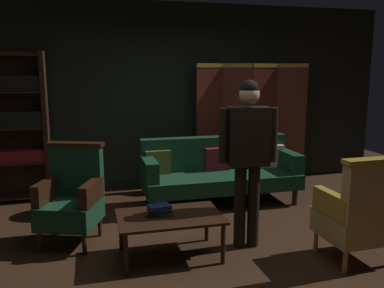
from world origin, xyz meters
The scene contains 13 objects.
ground_plane centered at (0.00, 0.00, 0.00)m, with size 10.00×10.00×0.00m, color #331E11.
back_wall centered at (0.00, 2.45, 1.40)m, with size 7.20×0.10×2.80m, color black.
folding_screen centered at (1.27, 2.11, 0.99)m, with size 1.72×0.38×1.90m.
bookshelf centered at (-2.15, 2.19, 1.08)m, with size 0.90×0.32×2.05m.
velvet_couch centered at (0.55, 1.45, 0.45)m, with size 2.12×0.78×0.88m.
coffee_table centered at (-0.43, -0.03, 0.37)m, with size 1.00×0.64×0.42m.
armchair_gilt_accent centered at (1.24, -0.57, 0.49)m, with size 0.60×0.59×1.04m.
armchair_wing_left centered at (-1.36, 0.57, 0.49)m, with size 0.74×0.74×1.04m.
standing_figure centered at (0.37, 0.01, 1.03)m, with size 0.59×0.26×1.70m.
potted_plant centered at (-1.32, 1.51, 0.46)m, with size 0.50×0.50×0.79m.
book_green_cloth centered at (-0.53, 0.02, 0.44)m, with size 0.25×0.17×0.03m, color #1E4C28.
book_black_cloth centered at (-0.53, 0.02, 0.47)m, with size 0.23×0.18×0.04m, color black.
book_navy_cloth centered at (-0.53, 0.02, 0.50)m, with size 0.21×0.15×0.03m, color navy.
Camera 1 is at (-1.13, -3.60, 1.78)m, focal length 37.22 mm.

